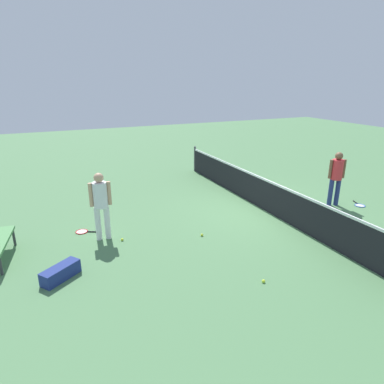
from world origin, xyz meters
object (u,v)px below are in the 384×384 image
Objects in this scene: player_far_side at (336,174)px; tennis_ball_near_player at (122,240)px; tennis_ball_midcourt at (202,235)px; tennis_racket_far_player at (360,205)px; equipment_bag at (62,272)px; player_near_side at (101,201)px; tennis_racket_near_player at (83,232)px; tennis_ball_by_net at (264,281)px.

player_far_side reaches higher than tennis_ball_near_player.
tennis_ball_midcourt is at bearing -86.63° from player_far_side.
equipment_bag reaches higher than tennis_racket_far_player.
tennis_ball_near_player and tennis_ball_midcourt have the same top height.
tennis_ball_near_player is at bearing 51.94° from player_near_side.
tennis_ball_near_player reaches higher than tennis_racket_near_player.
tennis_ball_midcourt is (-2.33, -0.20, 0.00)m from tennis_ball_by_net.
player_near_side and player_far_side have the same top height.
player_far_side is 4.83m from tennis_ball_midcourt.
tennis_racket_far_player is 0.75× the size of equipment_bag.
tennis_ball_by_net is at bearing 63.19° from equipment_bag.
tennis_ball_midcourt is (1.50, 2.72, 0.02)m from tennis_racket_near_player.
tennis_racket_far_player is (1.00, 7.76, -1.00)m from player_near_side.
player_near_side is 25.76× the size of tennis_ball_by_net.
player_far_side is 2.81× the size of tennis_racket_far_player.
player_far_side is 25.76× the size of tennis_ball_midcourt.
tennis_racket_near_player is at bearing 162.49° from equipment_bag.
tennis_racket_near_player is 9.02× the size of tennis_ball_near_player.
player_far_side is 25.76× the size of tennis_ball_by_net.
player_far_side is at bearing 80.68° from tennis_racket_near_player.
player_near_side is at bearing -111.18° from tennis_ball_midcourt.
player_near_side is 1.98m from equipment_bag.
tennis_ball_by_net reaches higher than tennis_racket_near_player.
player_near_side reaches higher than tennis_racket_near_player.
tennis_ball_by_net is (2.61, -4.52, -0.98)m from player_far_side.
equipment_bag is at bearing -81.00° from tennis_ball_midcourt.
tennis_racket_near_player is (-0.61, -0.44, -1.00)m from player_near_side.
tennis_ball_near_player is at bearing -95.40° from tennis_racket_far_player.
equipment_bag is (1.12, -1.46, 0.11)m from tennis_ball_near_player.
tennis_ball_by_net is 0.08× the size of equipment_bag.
tennis_racket_near_player is at bearing -142.68° from tennis_ball_by_net.
player_near_side is 7.89m from tennis_racket_far_player.
tennis_ball_near_player is 3.60m from tennis_ball_by_net.
tennis_ball_by_net is 1.00× the size of tennis_ball_midcourt.
tennis_racket_far_player is (1.61, 8.20, 0.00)m from tennis_racket_near_player.
player_far_side is at bearing 85.04° from player_near_side.
equipment_bag is (0.81, -8.09, -0.87)m from player_far_side.
equipment_bag reaches higher than tennis_ball_near_player.
player_near_side reaches higher than tennis_ball_by_net.
player_near_side is 4.18m from tennis_ball_by_net.
tennis_ball_by_net is at bearing -67.15° from tennis_racket_far_player.
tennis_racket_near_player is 4.82m from tennis_ball_by_net.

